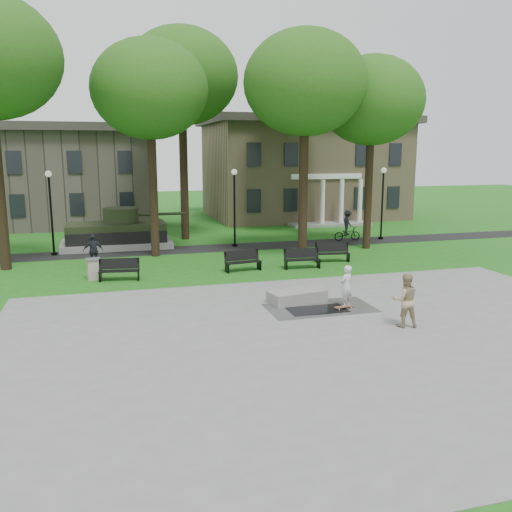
{
  "coord_description": "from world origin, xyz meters",
  "views": [
    {
      "loc": [
        -7.19,
        -19.69,
        5.81
      ],
      "look_at": [
        -1.04,
        2.05,
        1.4
      ],
      "focal_mm": 38.0,
      "sensor_mm": 36.0,
      "label": 1
    }
  ],
  "objects": [
    {
      "name": "building_right",
      "position": [
        10.0,
        26.0,
        4.34
      ],
      "size": [
        17.0,
        12.0,
        8.6
      ],
      "color": "#9E8460",
      "rests_on": "ground"
    },
    {
      "name": "puddle",
      "position": [
        0.24,
        -1.78,
        0.02
      ],
      "size": [
        2.2,
        1.2,
        0.0
      ],
      "primitive_type": "cube",
      "color": "black",
      "rests_on": "plaza"
    },
    {
      "name": "tank_monument",
      "position": [
        -6.46,
        14.0,
        0.86
      ],
      "size": [
        7.45,
        3.4,
        2.4
      ],
      "color": "gray",
      "rests_on": "ground"
    },
    {
      "name": "tree_5",
      "position": [
        6.5,
        16.5,
        9.67
      ],
      "size": [
        6.4,
        6.4,
        12.44
      ],
      "color": "black",
      "rests_on": "ground"
    },
    {
      "name": "tree_3",
      "position": [
        8.0,
        9.5,
        8.6
      ],
      "size": [
        6.0,
        6.0,
        11.19
      ],
      "color": "black",
      "rests_on": "ground"
    },
    {
      "name": "building_left",
      "position": [
        -11.0,
        26.5,
        3.6
      ],
      "size": [
        15.0,
        10.0,
        7.2
      ],
      "primitive_type": "cube",
      "color": "#4C443D",
      "rests_on": "ground"
    },
    {
      "name": "cyclist",
      "position": [
        8.09,
        12.4,
        0.81
      ],
      "size": [
        1.78,
        1.01,
        1.99
      ],
      "rotation": [
        0.0,
        0.0,
        1.54
      ],
      "color": "black",
      "rests_on": "ground"
    },
    {
      "name": "park_bench_1",
      "position": [
        -0.74,
        5.48,
        0.52
      ],
      "size": [
        1.85,
        0.78,
        1.0
      ],
      "rotation": [
        0.0,
        0.0,
        0.15
      ],
      "color": "black",
      "rests_on": "ground"
    },
    {
      "name": "friend_watching",
      "position": [
        2.3,
        -4.33,
        0.93
      ],
      "size": [
        1.02,
        0.87,
        1.83
      ],
      "primitive_type": "imported",
      "rotation": [
        0.0,
        0.0,
        2.92
      ],
      "color": "tan",
      "rests_on": "plaza"
    },
    {
      "name": "lamp_left",
      "position": [
        -10.0,
        12.3,
        2.79
      ],
      "size": [
        0.36,
        0.36,
        4.73
      ],
      "color": "black",
      "rests_on": "ground"
    },
    {
      "name": "park_bench_2",
      "position": [
        2.25,
        5.26,
        0.52
      ],
      "size": [
        1.83,
        0.65,
        1.0
      ],
      "rotation": [
        0.0,
        0.0,
        -0.07
      ],
      "color": "black",
      "rests_on": "ground"
    },
    {
      "name": "park_bench_3",
      "position": [
        4.38,
        6.39,
        0.52
      ],
      "size": [
        1.85,
        0.82,
        1.0
      ],
      "rotation": [
        0.0,
        0.0,
        -0.17
      ],
      "color": "black",
      "rests_on": "ground"
    },
    {
      "name": "lamp_mid",
      "position": [
        0.5,
        12.3,
        2.79
      ],
      "size": [
        0.36,
        0.36,
        4.73
      ],
      "color": "black",
      "rests_on": "ground"
    },
    {
      "name": "concrete_block",
      "position": [
        -0.12,
        -0.56,
        0.24
      ],
      "size": [
        2.34,
        1.36,
        0.45
      ],
      "primitive_type": "cube",
      "rotation": [
        0.0,
        0.0,
        0.17
      ],
      "color": "gray",
      "rests_on": "plaza"
    },
    {
      "name": "tree_1",
      "position": [
        -4.5,
        10.5,
        8.95
      ],
      "size": [
        6.2,
        6.2,
        11.63
      ],
      "color": "black",
      "rests_on": "ground"
    },
    {
      "name": "tree_2",
      "position": [
        3.5,
        8.5,
        9.32
      ],
      "size": [
        6.6,
        6.6,
        12.16
      ],
      "color": "black",
      "rests_on": "ground"
    },
    {
      "name": "ground",
      "position": [
        0.0,
        0.0,
        0.0
      ],
      "size": [
        120.0,
        120.0,
        0.0
      ],
      "primitive_type": "plane",
      "color": "#1B5313",
      "rests_on": "ground"
    },
    {
      "name": "tree_4",
      "position": [
        -2.0,
        16.0,
        10.39
      ],
      "size": [
        7.2,
        7.2,
        13.5
      ],
      "color": "black",
      "rests_on": "ground"
    },
    {
      "name": "park_bench_0",
      "position": [
        -6.65,
        5.1,
        0.52
      ],
      "size": [
        1.84,
        0.75,
        1.0
      ],
      "rotation": [
        0.0,
        0.0,
        -0.13
      ],
      "color": "black",
      "rests_on": "ground"
    },
    {
      "name": "skateboarder",
      "position": [
        1.43,
        -1.66,
        0.81
      ],
      "size": [
        0.69,
        0.63,
        1.59
      ],
      "primitive_type": "imported",
      "rotation": [
        0.0,
        0.0,
        3.7
      ],
      "color": "silver",
      "rests_on": "plaza"
    },
    {
      "name": "footpath",
      "position": [
        0.0,
        12.0,
        0.01
      ],
      "size": [
        44.0,
        2.6,
        0.01
      ],
      "primitive_type": "cube",
      "color": "black",
      "rests_on": "ground"
    },
    {
      "name": "plaza",
      "position": [
        0.0,
        -5.0,
        0.01
      ],
      "size": [
        22.0,
        16.0,
        0.02
      ],
      "primitive_type": "cube",
      "color": "gray",
      "rests_on": "ground"
    },
    {
      "name": "skateboard",
      "position": [
        1.28,
        -1.86,
        0.06
      ],
      "size": [
        0.8,
        0.3,
        0.07
      ],
      "primitive_type": "cube",
      "rotation": [
        0.0,
        0.0,
        0.13
      ],
      "color": "brown",
      "rests_on": "plaza"
    },
    {
      "name": "trash_bin",
      "position": [
        -7.75,
        5.63,
        0.49
      ],
      "size": [
        0.76,
        0.76,
        0.96
      ],
      "rotation": [
        0.0,
        0.0,
        0.16
      ],
      "color": "#A69789",
      "rests_on": "ground"
    },
    {
      "name": "pedestrian_walker",
      "position": [
        -7.8,
        8.24,
        0.85
      ],
      "size": [
        1.02,
        0.48,
        1.71
      ],
      "primitive_type": "imported",
      "rotation": [
        0.0,
        0.0,
        -0.06
      ],
      "color": "#20232B",
      "rests_on": "ground"
    },
    {
      "name": "lamp_right",
      "position": [
        10.5,
        12.3,
        2.79
      ],
      "size": [
        0.36,
        0.36,
        4.73
      ],
      "color": "black",
      "rests_on": "ground"
    }
  ]
}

